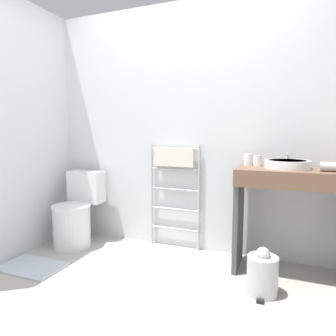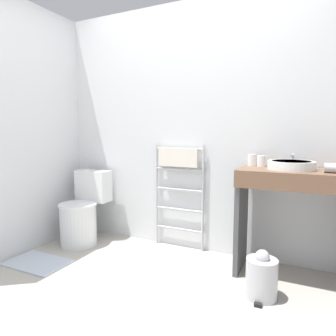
{
  "view_description": "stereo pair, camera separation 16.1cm",
  "coord_description": "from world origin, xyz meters",
  "views": [
    {
      "loc": [
        0.89,
        -1.51,
        1.18
      ],
      "look_at": [
        0.03,
        0.66,
        0.9
      ],
      "focal_mm": 32.0,
      "sensor_mm": 36.0,
      "label": 1
    },
    {
      "loc": [
        1.04,
        -1.45,
        1.18
      ],
      "look_at": [
        0.03,
        0.66,
        0.9
      ],
      "focal_mm": 32.0,
      "sensor_mm": 36.0,
      "label": 2
    }
  ],
  "objects": [
    {
      "name": "cup_near_edge",
      "position": [
        0.66,
        1.2,
        0.93
      ],
      "size": [
        0.07,
        0.07,
        0.09
      ],
      "color": "white",
      "rests_on": "vanity_counter"
    },
    {
      "name": "ground_plane",
      "position": [
        0.0,
        0.0,
        0.0
      ],
      "size": [
        12.0,
        12.0,
        0.0
      ],
      "primitive_type": "plane",
      "color": "#A8A399"
    },
    {
      "name": "towel_radiator",
      "position": [
        -0.14,
        1.27,
        0.77
      ],
      "size": [
        0.53,
        0.06,
        1.06
      ],
      "color": "silver",
      "rests_on": "ground_plane"
    },
    {
      "name": "toilet",
      "position": [
        -1.13,
        0.97,
        0.32
      ],
      "size": [
        0.39,
        0.54,
        0.77
      ],
      "color": "white",
      "rests_on": "ground_plane"
    },
    {
      "name": "vanity_counter",
      "position": [
        0.96,
        1.06,
        0.59
      ],
      "size": [
        0.9,
        0.46,
        0.89
      ],
      "color": "brown",
      "rests_on": "ground_plane"
    },
    {
      "name": "bath_mat",
      "position": [
        -1.14,
        0.38,
        0.01
      ],
      "size": [
        0.56,
        0.36,
        0.01
      ],
      "primitive_type": "cube",
      "color": "#B2BCCC",
      "rests_on": "ground_plane"
    },
    {
      "name": "sink_basin",
      "position": [
        0.91,
        1.09,
        0.92
      ],
      "size": [
        0.36,
        0.36,
        0.07
      ],
      "color": "white",
      "rests_on": "vanity_counter"
    },
    {
      "name": "trash_bin",
      "position": [
        0.77,
        0.66,
        0.15
      ],
      "size": [
        0.22,
        0.25,
        0.36
      ],
      "color": "#B7B7BC",
      "rests_on": "ground_plane"
    },
    {
      "name": "wall_back",
      "position": [
        0.0,
        1.38,
        1.21
      ],
      "size": [
        3.16,
        0.12,
        2.42
      ],
      "primitive_type": "cube",
      "color": "silver",
      "rests_on": "ground_plane"
    },
    {
      "name": "faucet",
      "position": [
        0.91,
        1.25,
        0.96
      ],
      "size": [
        0.02,
        0.1,
        0.11
      ],
      "color": "silver",
      "rests_on": "vanity_counter"
    },
    {
      "name": "wall_side",
      "position": [
        -1.52,
        0.66,
        1.21
      ],
      "size": [
        0.12,
        1.97,
        2.42
      ],
      "primitive_type": "cube",
      "color": "silver",
      "rests_on": "ground_plane"
    },
    {
      "name": "cup_near_wall",
      "position": [
        0.58,
        1.23,
        0.94
      ],
      "size": [
        0.08,
        0.08,
        0.1
      ],
      "color": "white",
      "rests_on": "vanity_counter"
    }
  ]
}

